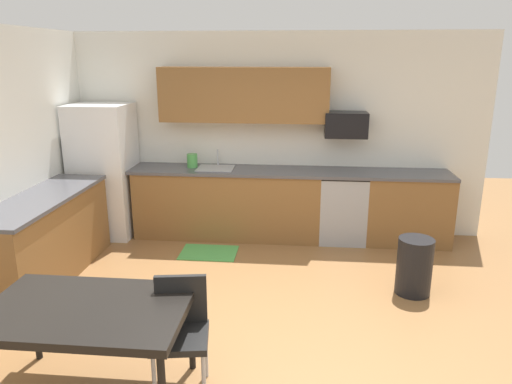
{
  "coord_description": "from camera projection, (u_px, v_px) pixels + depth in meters",
  "views": [
    {
      "loc": [
        0.48,
        -3.86,
        2.39
      ],
      "look_at": [
        0.0,
        1.0,
        1.0
      ],
      "focal_mm": 33.76,
      "sensor_mm": 36.0,
      "label": 1
    }
  ],
  "objects": [
    {
      "name": "refrigerator",
      "position": [
        104.0,
        171.0,
        6.49
      ],
      "size": [
        0.76,
        0.7,
        1.78
      ],
      "primitive_type": "cube",
      "color": "white",
      "rests_on": "ground"
    },
    {
      "name": "kettle",
      "position": [
        192.0,
        161.0,
        6.46
      ],
      "size": [
        0.14,
        0.14,
        0.2
      ],
      "primitive_type": "cylinder",
      "color": "#4CA54C",
      "rests_on": "countertop_back"
    },
    {
      "name": "oven_range",
      "position": [
        342.0,
        207.0,
        6.38
      ],
      "size": [
        0.6,
        0.6,
        0.91
      ],
      "color": "#999BA0",
      "rests_on": "ground"
    },
    {
      "name": "cabinet_run_left",
      "position": [
        45.0,
        240.0,
        5.26
      ],
      "size": [
        0.6,
        2.0,
        0.9
      ],
      "primitive_type": "cube",
      "color": "brown",
      "rests_on": "ground"
    },
    {
      "name": "sink_basin",
      "position": [
        216.0,
        173.0,
        6.42
      ],
      "size": [
        0.48,
        0.4,
        0.14
      ],
      "primitive_type": "cube",
      "color": "#A5A8AD",
      "rests_on": "countertop_back"
    },
    {
      "name": "microwave",
      "position": [
        346.0,
        125.0,
        6.18
      ],
      "size": [
        0.54,
        0.36,
        0.32
      ],
      "primitive_type": "cube",
      "color": "black"
    },
    {
      "name": "chair_near_table",
      "position": [
        181.0,
        326.0,
        3.48
      ],
      "size": [
        0.46,
        0.46,
        0.85
      ],
      "color": "black",
      "rests_on": "ground"
    },
    {
      "name": "cabinet_run_back",
      "position": [
        228.0,
        204.0,
        6.53
      ],
      "size": [
        2.47,
        0.6,
        0.9
      ],
      "primitive_type": "cube",
      "color": "brown",
      "rests_on": "ground"
    },
    {
      "name": "upper_cabinets_back",
      "position": [
        244.0,
        95.0,
        6.23
      ],
      "size": [
        2.2,
        0.34,
        0.7
      ],
      "primitive_type": "cube",
      "color": "brown"
    },
    {
      "name": "trash_bin",
      "position": [
        414.0,
        266.0,
        4.95
      ],
      "size": [
        0.36,
        0.36,
        0.6
      ],
      "primitive_type": "cylinder",
      "color": "black",
      "rests_on": "ground"
    },
    {
      "name": "cabinet_run_back_right",
      "position": [
        407.0,
        209.0,
        6.3
      ],
      "size": [
        1.08,
        0.6,
        0.9
      ],
      "primitive_type": "cube",
      "color": "brown",
      "rests_on": "ground"
    },
    {
      "name": "countertop_back",
      "position": [
        266.0,
        171.0,
        6.35
      ],
      "size": [
        4.8,
        0.64,
        0.04
      ],
      "primitive_type": "cube",
      "color": "#4C4C51",
      "rests_on": "cabinet_run_back"
    },
    {
      "name": "dining_table",
      "position": [
        86.0,
        314.0,
        3.33
      ],
      "size": [
        1.4,
        0.9,
        0.72
      ],
      "color": "black",
      "rests_on": "ground"
    },
    {
      "name": "wall_back",
      "position": [
        268.0,
        135.0,
        6.57
      ],
      "size": [
        5.8,
        0.1,
        2.7
      ],
      "primitive_type": "cube",
      "color": "silver",
      "rests_on": "ground"
    },
    {
      "name": "sink_faucet",
      "position": [
        218.0,
        158.0,
        6.55
      ],
      "size": [
        0.02,
        0.02,
        0.24
      ],
      "primitive_type": "cylinder",
      "color": "#B2B5BA",
      "rests_on": "countertop_back"
    },
    {
      "name": "countertop_left",
      "position": [
        40.0,
        199.0,
        5.13
      ],
      "size": [
        0.64,
        2.0,
        0.04
      ],
      "primitive_type": "cube",
      "color": "#4C4C51",
      "rests_on": "cabinet_run_left"
    },
    {
      "name": "floor_mat",
      "position": [
        209.0,
        253.0,
        6.04
      ],
      "size": [
        0.7,
        0.5,
        0.01
      ],
      "primitive_type": "cube",
      "color": "#4CA54C",
      "rests_on": "ground"
    },
    {
      "name": "ground_plane",
      "position": [
        245.0,
        327.0,
        4.4
      ],
      "size": [
        12.0,
        12.0,
        0.0
      ],
      "primitive_type": "plane",
      "color": "olive"
    }
  ]
}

